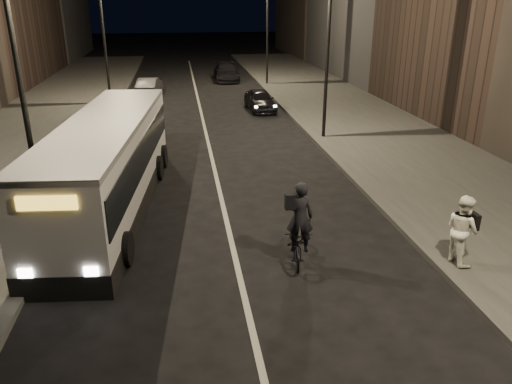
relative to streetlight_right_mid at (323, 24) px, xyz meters
name	(u,v)px	position (x,y,z in m)	size (l,w,h in m)	color
ground	(239,274)	(-5.33, -12.00, -5.36)	(180.00, 180.00, 0.00)	black
sidewalk_right	(365,126)	(3.17, 2.00, -5.28)	(7.00, 70.00, 0.16)	#353532
sidewalk_left	(31,139)	(-13.83, 2.00, -5.28)	(7.00, 70.00, 0.16)	#353532
streetlight_right_mid	(323,24)	(0.00, 0.00, 0.00)	(1.20, 0.44, 8.12)	black
streetlight_right_far	(264,13)	(0.00, 16.00, 0.00)	(1.20, 0.44, 8.12)	black
streetlight_left_near	(24,42)	(-10.66, -8.00, 0.00)	(1.20, 0.44, 8.12)	black
streetlight_left_far	(106,17)	(-10.66, 10.00, 0.00)	(1.20, 0.44, 8.12)	black
city_bus	(108,162)	(-8.93, -7.13, -3.76)	(3.40, 11.08, 2.95)	silver
cyclist_on_bicycle	(298,235)	(-3.73, -11.53, -4.60)	(1.01, 2.06, 2.27)	black
pedestrian_woman	(462,229)	(0.27, -12.47, -4.29)	(0.88, 0.69, 1.82)	white
car_near	(260,100)	(-1.73, 7.01, -4.73)	(1.49, 3.71, 1.26)	black
car_mid	(149,86)	(-8.62, 13.18, -4.73)	(1.33, 3.81, 1.26)	#373639
car_far	(226,72)	(-2.62, 18.93, -4.67)	(1.93, 4.74, 1.38)	black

